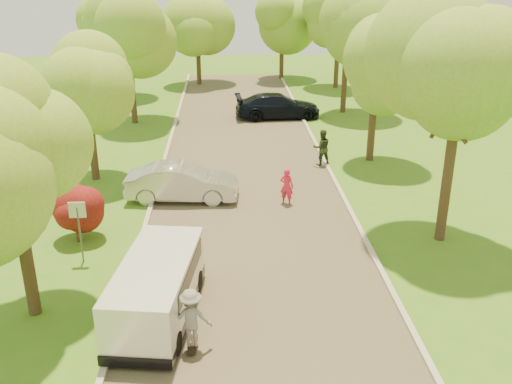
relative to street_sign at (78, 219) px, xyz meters
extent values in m
plane|color=#3C751C|center=(5.80, -4.00, -1.56)|extent=(100.00, 100.00, 0.00)
cube|color=#4C4438|center=(5.80, 4.00, -1.56)|extent=(8.00, 60.00, 0.01)
cube|color=#B2AD9E|center=(1.75, 4.00, -1.50)|extent=(0.18, 60.00, 0.12)
cube|color=#B2AD9E|center=(9.85, 4.00, -1.50)|extent=(0.18, 60.00, 0.12)
cylinder|color=#59595E|center=(0.00, 0.00, -0.56)|extent=(0.06, 0.06, 2.00)
cube|color=white|center=(0.00, 0.00, 0.34)|extent=(0.55, 0.04, 0.55)
cylinder|color=#382619|center=(-0.50, 1.50, -1.21)|extent=(0.12, 0.12, 0.70)
sphere|color=#590F0F|center=(-0.50, 1.50, -0.46)|extent=(1.70, 1.70, 1.70)
cylinder|color=#382619|center=(-0.70, -3.00, 0.24)|extent=(0.36, 0.36, 3.60)
sphere|color=olive|center=(-0.70, -3.00, 3.42)|extent=(4.60, 4.60, 4.60)
sphere|color=olive|center=(-0.01, -3.00, 4.11)|extent=(3.45, 3.45, 3.45)
cylinder|color=#382619|center=(-1.20, 8.00, 0.01)|extent=(0.36, 0.36, 3.15)
sphere|color=olive|center=(-1.20, 8.00, 2.85)|extent=(4.20, 4.20, 4.20)
sphere|color=olive|center=(-0.57, 8.00, 3.48)|extent=(3.15, 3.15, 3.15)
cylinder|color=#382619|center=(-0.80, 18.00, 0.35)|extent=(0.36, 0.36, 3.83)
sphere|color=olive|center=(-0.80, 18.00, 3.70)|extent=(4.80, 4.80, 4.80)
sphere|color=olive|center=(-0.08, 18.00, 4.42)|extent=(3.60, 3.60, 3.60)
cylinder|color=#382619|center=(12.60, 1.00, 0.35)|extent=(0.36, 0.36, 3.83)
sphere|color=olive|center=(12.60, 1.00, 3.76)|extent=(5.00, 5.00, 5.00)
sphere|color=olive|center=(13.35, 1.00, 4.51)|extent=(3.75, 3.75, 3.75)
cylinder|color=#382619|center=(12.20, 10.00, 0.12)|extent=(0.36, 0.36, 3.38)
sphere|color=olive|center=(12.20, 10.00, 3.13)|extent=(4.40, 4.40, 4.40)
sphere|color=olive|center=(12.86, 10.00, 3.79)|extent=(3.30, 3.30, 3.30)
cylinder|color=#382619|center=(12.80, 20.00, 0.46)|extent=(0.36, 0.36, 4.05)
sphere|color=olive|center=(12.80, 20.00, 4.05)|extent=(5.20, 5.20, 5.20)
sphere|color=olive|center=(13.58, 20.00, 4.83)|extent=(3.90, 3.90, 3.90)
cylinder|color=#382619|center=(-3.20, 26.00, 0.24)|extent=(0.36, 0.36, 3.60)
sphere|color=olive|center=(-3.20, 26.00, 3.54)|extent=(5.00, 5.00, 5.00)
sphere|color=olive|center=(-2.45, 26.00, 4.29)|extent=(3.75, 3.75, 3.75)
cylinder|color=#382619|center=(13.80, 28.00, 0.35)|extent=(0.36, 0.36, 3.83)
sphere|color=olive|center=(13.80, 28.00, 3.76)|extent=(5.00, 5.00, 5.00)
sphere|color=olive|center=(14.55, 28.00, 4.51)|extent=(3.75, 3.75, 3.75)
cylinder|color=#382619|center=(2.80, 30.00, 0.12)|extent=(0.36, 0.36, 3.38)
sphere|color=olive|center=(2.80, 30.00, 3.25)|extent=(4.80, 4.80, 4.80)
sphere|color=olive|center=(3.52, 30.00, 3.97)|extent=(3.60, 3.60, 3.60)
cylinder|color=#382619|center=(9.80, 32.00, 0.24)|extent=(0.36, 0.36, 3.60)
sphere|color=olive|center=(9.80, 32.00, 3.54)|extent=(5.00, 5.00, 5.00)
sphere|color=olive|center=(10.55, 32.00, 4.29)|extent=(3.75, 3.75, 3.75)
cube|color=white|center=(2.88, -3.44, -0.59)|extent=(2.47, 4.87, 1.60)
cube|color=black|center=(2.88, -3.44, -1.27)|extent=(2.51, 4.97, 0.29)
cube|color=black|center=(2.91, -3.20, -0.20)|extent=(2.31, 3.53, 0.53)
cylinder|color=black|center=(1.85, -4.86, -1.24)|extent=(0.32, 0.67, 0.64)
cylinder|color=black|center=(3.48, -5.09, -1.24)|extent=(0.32, 0.67, 0.64)
cylinder|color=black|center=(2.28, -1.78, -1.24)|extent=(0.32, 0.67, 0.64)
cylinder|color=black|center=(3.91, -2.01, -1.24)|extent=(0.32, 0.67, 0.64)
imported|color=#BAB9BE|center=(3.02, 5.27, -0.79)|extent=(4.80, 1.99, 1.54)
imported|color=black|center=(8.27, 18.70, -0.78)|extent=(5.55, 2.52, 1.58)
cube|color=black|center=(3.90, -4.86, -1.47)|extent=(0.25, 0.84, 0.02)
cylinder|color=#BFCC4C|center=(3.99, -4.57, -1.52)|extent=(0.03, 0.07, 0.06)
cylinder|color=#BFCC4C|center=(3.84, -4.56, -1.52)|extent=(0.03, 0.07, 0.06)
cylinder|color=#BFCC4C|center=(3.97, -5.16, -1.52)|extent=(0.03, 0.07, 0.06)
cylinder|color=#BFCC4C|center=(3.82, -5.15, -1.52)|extent=(0.03, 0.07, 0.06)
imported|color=gray|center=(3.90, -4.86, -0.65)|extent=(1.06, 0.63, 1.62)
imported|color=#DE2143|center=(7.36, 4.55, -0.78)|extent=(0.67, 0.57, 1.56)
imported|color=#2B331E|center=(9.60, 9.35, -0.66)|extent=(0.95, 0.77, 1.81)
camera|label=1|loc=(4.88, -17.25, 7.82)|focal=40.00mm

